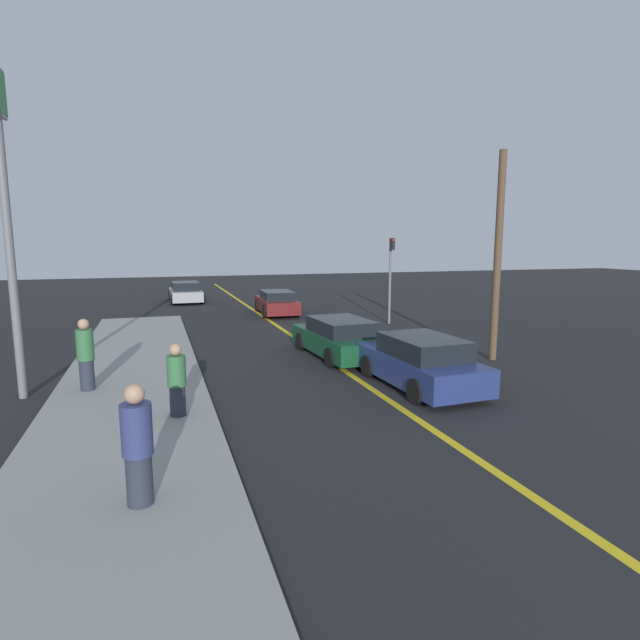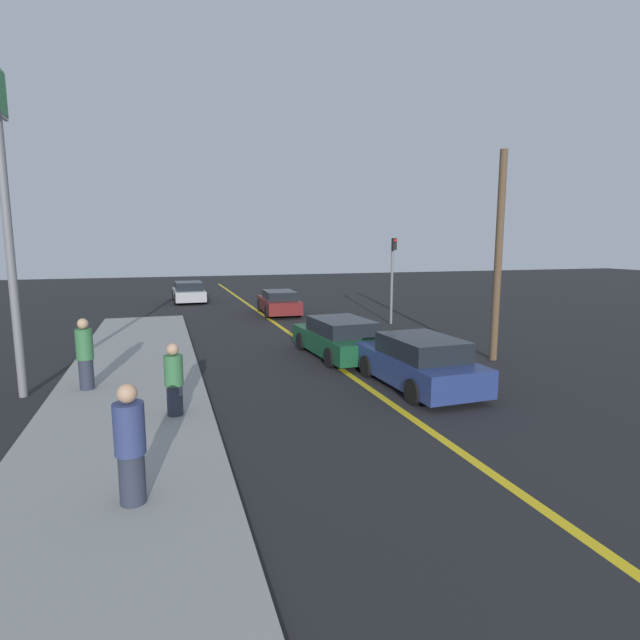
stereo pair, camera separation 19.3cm
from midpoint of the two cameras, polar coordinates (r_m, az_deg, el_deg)
The scene contains 12 objects.
road_center_line at distance 18.81m, azimuth -1.19°, elevation -2.91°, with size 0.20×60.00×0.01m.
sidewalk_left at distance 13.56m, azimuth -20.56°, elevation -7.85°, with size 3.71×26.66×0.13m.
car_near_right_lane at distance 13.60m, azimuth 11.62°, elevation -4.80°, with size 2.06×4.28×1.38m.
car_ahead_center at distance 16.92m, azimuth 2.60°, elevation -2.06°, with size 2.18×4.59×1.31m.
car_far_distant at distance 27.07m, azimuth -4.52°, elevation 2.00°, with size 2.04×4.42×1.28m.
car_parked_left_lot at distance 33.64m, azimuth -14.61°, elevation 3.10°, with size 2.05×4.40×1.33m.
pedestrian_near_curb at distance 7.70m, azimuth -20.18°, elevation -13.25°, with size 0.43×0.43×1.76m.
pedestrian_mid_group at distance 11.19m, azimuth -15.87°, elevation -6.60°, with size 0.40×0.40×1.58m.
pedestrian_far_standing at distance 13.91m, azimuth -24.91°, elevation -3.58°, with size 0.41×0.41×1.82m.
traffic_light at distance 23.79m, azimuth 8.51°, elevation 5.48°, with size 0.18×0.40×4.04m.
roadside_sign at distance 14.24m, azimuth -32.24°, elevation 14.56°, with size 0.20×1.60×7.91m.
utility_pole at distance 17.12m, azimuth 20.01°, elevation 6.70°, with size 0.24×0.24×6.70m.
Camera 2 is at (-5.11, 0.30, 3.81)m, focal length 28.00 mm.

